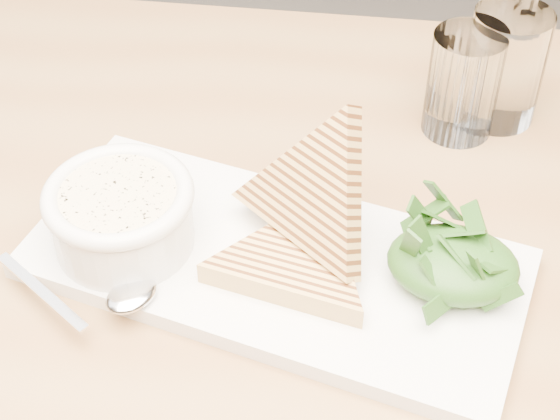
% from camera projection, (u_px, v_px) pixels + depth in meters
% --- Properties ---
extents(table_top, '(1.40, 0.99, 0.04)m').
position_uv_depth(table_top, '(339.00, 321.00, 0.69)').
color(table_top, olive).
rests_on(table_top, ground).
extents(platter, '(0.43, 0.25, 0.02)m').
position_uv_depth(platter, '(275.00, 264.00, 0.70)').
color(platter, silver).
rests_on(platter, table_top).
extents(soup_bowl, '(0.11, 0.11, 0.05)m').
position_uv_depth(soup_bowl, '(123.00, 222.00, 0.69)').
color(soup_bowl, silver).
rests_on(soup_bowl, platter).
extents(soup, '(0.10, 0.10, 0.01)m').
position_uv_depth(soup, '(118.00, 197.00, 0.68)').
color(soup, beige).
rests_on(soup, soup_bowl).
extents(bowl_rim, '(0.12, 0.12, 0.01)m').
position_uv_depth(bowl_rim, '(118.00, 195.00, 0.67)').
color(bowl_rim, silver).
rests_on(bowl_rim, soup_bowl).
extents(sandwich_flat, '(0.18, 0.18, 0.02)m').
position_uv_depth(sandwich_flat, '(295.00, 262.00, 0.68)').
color(sandwich_flat, tan).
rests_on(sandwich_flat, platter).
extents(sandwich_lean, '(0.22, 0.22, 0.18)m').
position_uv_depth(sandwich_lean, '(313.00, 194.00, 0.68)').
color(sandwich_lean, tan).
rests_on(sandwich_lean, sandwich_flat).
extents(salad_base, '(0.10, 0.08, 0.04)m').
position_uv_depth(salad_base, '(453.00, 264.00, 0.66)').
color(salad_base, black).
rests_on(salad_base, platter).
extents(arugula_pile, '(0.11, 0.10, 0.05)m').
position_uv_depth(arugula_pile, '(454.00, 258.00, 0.66)').
color(arugula_pile, '#336223').
rests_on(arugula_pile, platter).
extents(spoon_bowl, '(0.05, 0.05, 0.01)m').
position_uv_depth(spoon_bowl, '(131.00, 295.00, 0.66)').
color(spoon_bowl, silver).
rests_on(spoon_bowl, platter).
extents(spoon_handle, '(0.10, 0.06, 0.00)m').
position_uv_depth(spoon_handle, '(41.00, 291.00, 0.67)').
color(spoon_handle, silver).
rests_on(spoon_handle, platter).
extents(glass_near, '(0.07, 0.07, 0.10)m').
position_uv_depth(glass_near, '(463.00, 84.00, 0.81)').
color(glass_near, white).
rests_on(glass_near, table_top).
extents(glass_far, '(0.07, 0.07, 0.11)m').
position_uv_depth(glass_far, '(505.00, 66.00, 0.82)').
color(glass_far, white).
rests_on(glass_far, table_top).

